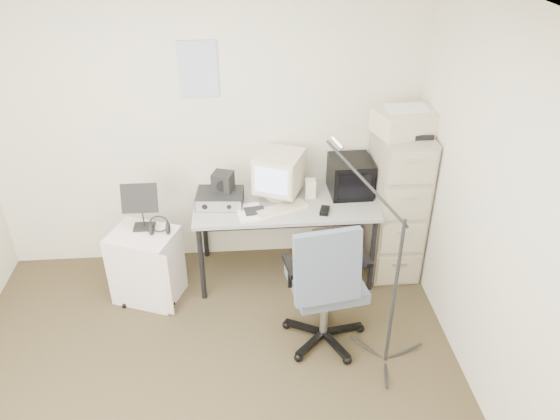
{
  "coord_description": "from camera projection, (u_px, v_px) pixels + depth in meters",
  "views": [
    {
      "loc": [
        0.28,
        -2.42,
        3.01
      ],
      "look_at": [
        0.55,
        0.95,
        0.95
      ],
      "focal_mm": 35.0,
      "sensor_mm": 36.0,
      "label": 1
    }
  ],
  "objects": [
    {
      "name": "floor",
      "position": [
        209.0,
        411.0,
        3.61
      ],
      "size": [
        3.6,
        3.6,
        0.01
      ],
      "primitive_type": "cube",
      "color": "#433722",
      "rests_on": "ground"
    },
    {
      "name": "ceiling",
      "position": [
        169.0,
        19.0,
        2.31
      ],
      "size": [
        3.6,
        3.6,
        0.01
      ],
      "primitive_type": "cube",
      "color": "white",
      "rests_on": "ground"
    },
    {
      "name": "wall_back",
      "position": [
        205.0,
        128.0,
        4.49
      ],
      "size": [
        3.6,
        0.02,
        2.5
      ],
      "primitive_type": "cube",
      "color": "silver",
      "rests_on": "ground"
    },
    {
      "name": "wall_right",
      "position": [
        513.0,
        242.0,
        3.08
      ],
      "size": [
        0.02,
        3.6,
        2.5
      ],
      "primitive_type": "cube",
      "color": "silver",
      "rests_on": "ground"
    },
    {
      "name": "wall_calendar",
      "position": [
        198.0,
        69.0,
        4.22
      ],
      "size": [
        0.3,
        0.02,
        0.44
      ],
      "primitive_type": "cube",
      "color": "white",
      "rests_on": "wall_back"
    },
    {
      "name": "filing_cabinet",
      "position": [
        396.0,
        203.0,
        4.64
      ],
      "size": [
        0.4,
        0.6,
        1.3
      ],
      "primitive_type": "cube",
      "color": "tan",
      "rests_on": "floor"
    },
    {
      "name": "printer",
      "position": [
        407.0,
        122.0,
        4.24
      ],
      "size": [
        0.55,
        0.44,
        0.18
      ],
      "primitive_type": "cube",
      "rotation": [
        0.0,
        0.0,
        0.27
      ],
      "color": "beige",
      "rests_on": "filing_cabinet"
    },
    {
      "name": "desk",
      "position": [
        285.0,
        238.0,
        4.7
      ],
      "size": [
        1.5,
        0.7,
        0.73
      ],
      "primitive_type": "cube",
      "color": "#9C9C9C",
      "rests_on": "floor"
    },
    {
      "name": "crt_monitor",
      "position": [
        279.0,
        175.0,
        4.48
      ],
      "size": [
        0.47,
        0.48,
        0.39
      ],
      "primitive_type": "cube",
      "rotation": [
        0.0,
        0.0,
        -0.41
      ],
      "color": "beige",
      "rests_on": "desk"
    },
    {
      "name": "crt_tv",
      "position": [
        350.0,
        176.0,
        4.56
      ],
      "size": [
        0.34,
        0.36,
        0.31
      ],
      "primitive_type": "cube",
      "rotation": [
        0.0,
        0.0,
        0.02
      ],
      "color": "black",
      "rests_on": "desk"
    },
    {
      "name": "desk_speaker",
      "position": [
        310.0,
        189.0,
        4.53
      ],
      "size": [
        0.09,
        0.09,
        0.16
      ],
      "primitive_type": "cube",
      "rotation": [
        0.0,
        0.0,
        -0.02
      ],
      "color": "beige",
      "rests_on": "desk"
    },
    {
      "name": "keyboard",
      "position": [
        281.0,
        210.0,
        4.36
      ],
      "size": [
        0.46,
        0.32,
        0.02
      ],
      "primitive_type": "cube",
      "rotation": [
        0.0,
        0.0,
        0.42
      ],
      "color": "beige",
      "rests_on": "desk"
    },
    {
      "name": "mouse",
      "position": [
        325.0,
        211.0,
        4.34
      ],
      "size": [
        0.1,
        0.13,
        0.03
      ],
      "primitive_type": "cube",
      "rotation": [
        0.0,
        0.0,
        -0.29
      ],
      "color": "black",
      "rests_on": "desk"
    },
    {
      "name": "radio_receiver",
      "position": [
        220.0,
        198.0,
        4.44
      ],
      "size": [
        0.4,
        0.3,
        0.11
      ],
      "primitive_type": "cube",
      "rotation": [
        0.0,
        0.0,
        -0.09
      ],
      "color": "black",
      "rests_on": "desk"
    },
    {
      "name": "radio_speaker",
      "position": [
        223.0,
        182.0,
        4.41
      ],
      "size": [
        0.19,
        0.19,
        0.15
      ],
      "primitive_type": "cube",
      "rotation": [
        0.0,
        0.0,
        -0.33
      ],
      "color": "black",
      "rests_on": "radio_receiver"
    },
    {
      "name": "papers",
      "position": [
        250.0,
        212.0,
        4.34
      ],
      "size": [
        0.24,
        0.29,
        0.02
      ],
      "primitive_type": "cube",
      "rotation": [
        0.0,
        0.0,
        0.16
      ],
      "color": "white",
      "rests_on": "desk"
    },
    {
      "name": "pc_tower",
      "position": [
        330.0,
        260.0,
        4.68
      ],
      "size": [
        0.28,
        0.47,
        0.41
      ],
      "primitive_type": "cube",
      "rotation": [
        0.0,
        0.0,
        0.22
      ],
      "color": "beige",
      "rests_on": "floor"
    },
    {
      "name": "office_chair",
      "position": [
        326.0,
        281.0,
        3.89
      ],
      "size": [
        0.74,
        0.74,
        1.11
      ],
      "primitive_type": "cube",
      "rotation": [
        0.0,
        0.0,
        0.16
      ],
      "color": "slate",
      "rests_on": "floor"
    },
    {
      "name": "side_cart",
      "position": [
        147.0,
        265.0,
        4.45
      ],
      "size": [
        0.61,
        0.55,
        0.62
      ],
      "primitive_type": "cube",
      "rotation": [
        0.0,
        0.0,
        -0.36
      ],
      "color": "silver",
      "rests_on": "floor"
    },
    {
      "name": "music_stand",
      "position": [
        141.0,
        206.0,
        4.26
      ],
      "size": [
        0.29,
        0.18,
        0.41
      ],
      "primitive_type": "cube",
      "rotation": [
        0.0,
        0.0,
        -0.12
      ],
      "color": "black",
      "rests_on": "side_cart"
    },
    {
      "name": "headphones",
      "position": [
        160.0,
        227.0,
        4.27
      ],
      "size": [
        0.2,
        0.2,
        0.03
      ],
      "primitive_type": "torus",
      "rotation": [
        0.0,
        0.0,
        0.17
      ],
      "color": "black",
      "rests_on": "side_cart"
    },
    {
      "name": "mic_stand",
      "position": [
        397.0,
        274.0,
        3.58
      ],
      "size": [
        0.03,
        0.03,
        1.59
      ],
      "primitive_type": "cylinder",
      "rotation": [
        0.0,
        0.0,
        2.31
      ],
      "color": "black",
      "rests_on": "floor"
    }
  ]
}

